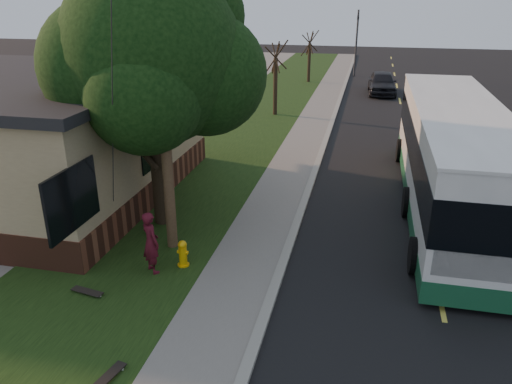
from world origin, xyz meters
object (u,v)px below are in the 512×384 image
at_px(dumpster, 34,181).
at_px(traffic_signal, 357,39).
at_px(leafy_tree, 155,58).
at_px(transit_bus, 453,155).
at_px(fire_hydrant, 183,253).
at_px(bare_tree_far, 309,57).
at_px(skateboard_spare, 87,292).
at_px(skateboarder, 151,242).
at_px(utility_pole, 162,88).
at_px(distant_car, 382,83).
at_px(bare_tree_near, 275,79).
at_px(skateboard_main, 107,377).

bearing_deg(dumpster, traffic_signal, 71.86).
bearing_deg(leafy_tree, transit_bus, 19.72).
xyz_separation_m(fire_hydrant, bare_tree_far, (-0.40, 30.00, 1.57)).
distance_m(transit_bus, skateboard_spare, 12.12).
relative_size(skateboarder, skateboard_spare, 1.93).
xyz_separation_m(utility_pole, transit_bus, (8.10, 4.87, -2.75)).
distance_m(leafy_tree, distant_car, 25.09).
xyz_separation_m(transit_bus, distant_car, (-2.03, 20.49, -1.08)).
xyz_separation_m(fire_hydrant, dumpster, (-6.90, 3.47, 0.22)).
height_order(utility_pole, distant_car, utility_pole).
xyz_separation_m(bare_tree_far, traffic_signal, (3.50, 4.00, 1.16)).
relative_size(utility_pole, skateboard_spare, 10.35).
distance_m(bare_tree_far, skateboard_spare, 31.89).
xyz_separation_m(traffic_signal, dumpster, (-10.00, -30.53, -2.51)).
distance_m(fire_hydrant, skateboard_spare, 2.58).
distance_m(bare_tree_near, traffic_signal, 16.52).
xyz_separation_m(fire_hydrant, transit_bus, (7.40, 5.86, 1.45)).
height_order(utility_pole, leafy_tree, utility_pole).
height_order(traffic_signal, dumpster, traffic_signal).
bearing_deg(skateboarder, distant_car, -64.34).
bearing_deg(skateboarder, transit_bus, -103.61).
relative_size(traffic_signal, skateboard_main, 6.01).
distance_m(bare_tree_near, dumpster, 15.79).
bearing_deg(skateboarder, utility_pole, -50.55).
distance_m(bare_tree_near, bare_tree_far, 12.01).
relative_size(bare_tree_near, dumpster, 2.91).
height_order(skateboard_main, distant_car, distant_car).
xyz_separation_m(bare_tree_far, skateboard_spare, (-1.41, -31.81, -1.87)).
distance_m(fire_hydrant, skateboarder, 0.95).
height_order(leafy_tree, transit_bus, leafy_tree).
bearing_deg(skateboarder, skateboard_spare, 88.45).
relative_size(bare_tree_far, skateboard_spare, 4.60).
height_order(leafy_tree, skateboard_main, leafy_tree).
height_order(bare_tree_near, bare_tree_far, bare_tree_near).
xyz_separation_m(transit_bus, skateboard_spare, (-9.21, -7.67, -1.75)).
xyz_separation_m(fire_hydrant, traffic_signal, (3.10, 34.00, 2.73)).
xyz_separation_m(utility_pole, traffic_signal, (3.81, 33.01, -1.47)).
bearing_deg(skateboard_main, distant_car, 80.26).
height_order(fire_hydrant, skateboard_spare, fire_hydrant).
distance_m(utility_pole, skateboard_spare, 5.42).
bearing_deg(utility_pole, bare_tree_far, 89.40).
distance_m(fire_hydrant, bare_tree_near, 18.10).
relative_size(traffic_signal, transit_bus, 0.42).
distance_m(utility_pole, skateboard_main, 7.04).
distance_m(fire_hydrant, bare_tree_far, 30.04).
bearing_deg(leafy_tree, skateboarder, -73.94).
relative_size(utility_pole, transit_bus, 0.69).
bearing_deg(fire_hydrant, skateboarder, -146.39).
xyz_separation_m(bare_tree_near, skateboard_main, (1.00, -22.36, -2.02)).
bearing_deg(distant_car, dumpster, -120.69).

